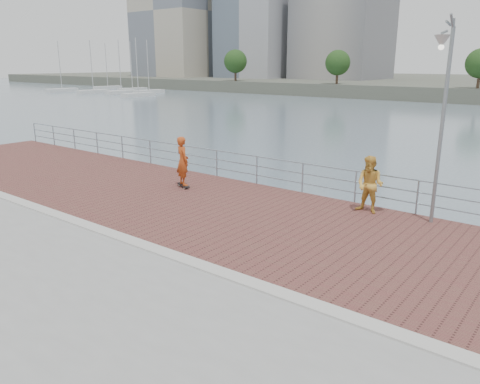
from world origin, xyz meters
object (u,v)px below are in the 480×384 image
Objects in this scene: street_lamp at (442,87)px; skateboarder at (183,161)px; guardrail at (328,179)px; bystander at (370,185)px.

skateboarder is at bearing -171.76° from street_lamp.
guardrail is 21.13× the size of skateboarder.
street_lamp is 3.08× the size of bystander.
bystander is at bearing -144.89° from skateboarder.
guardrail is 21.62× the size of bystander.
street_lamp reaches higher than guardrail.
guardrail is at bearing 166.20° from street_lamp.
skateboarder is at bearing -156.45° from guardrail.
street_lamp is 3.01× the size of skateboarder.
guardrail is 7.03× the size of street_lamp.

